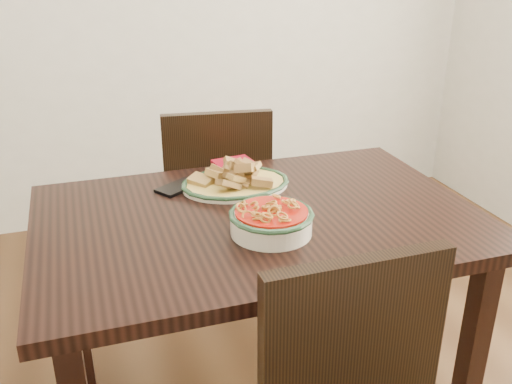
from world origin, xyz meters
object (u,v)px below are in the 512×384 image
object	(u,v)px
dining_table	(258,242)
chair_far	(216,197)
smartphone	(179,187)
fish_plate	(235,174)
noodle_bowl	(271,218)

from	to	relation	value
dining_table	chair_far	distance (m)	0.73
smartphone	chair_far	bearing A→B (deg)	29.75
smartphone	dining_table	bearing A→B (deg)	-87.56
dining_table	smartphone	size ratio (longest dim) A/B	8.81
fish_plate	smartphone	bearing A→B (deg)	165.41
dining_table	fish_plate	bearing A→B (deg)	91.86
chair_far	smartphone	distance (m)	0.57
noodle_bowl	smartphone	distance (m)	0.42
fish_plate	noodle_bowl	bearing A→B (deg)	-89.51
dining_table	smartphone	xyz separation A→B (m)	(-0.18, 0.26, 0.10)
dining_table	fish_plate	world-z (taller)	fish_plate
chair_far	fish_plate	distance (m)	0.58
noodle_bowl	fish_plate	bearing A→B (deg)	90.49
dining_table	noodle_bowl	distance (m)	0.18
dining_table	chair_far	xyz separation A→B (m)	(0.05, 0.71, -0.16)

